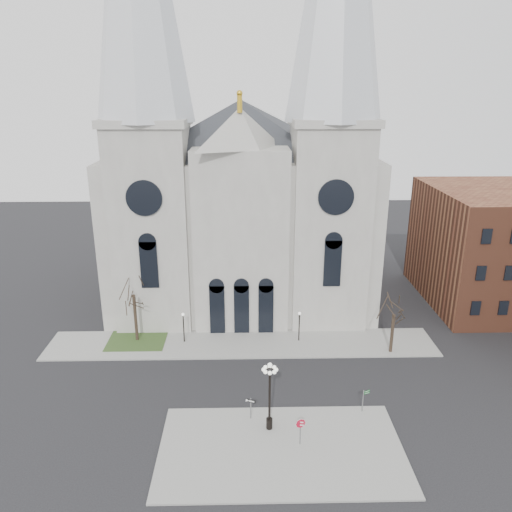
{
  "coord_description": "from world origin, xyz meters",
  "views": [
    {
      "loc": [
        0.48,
        -35.13,
        25.4
      ],
      "look_at": [
        1.43,
        8.0,
        10.73
      ],
      "focal_mm": 35.0,
      "sensor_mm": 36.0,
      "label": 1
    }
  ],
  "objects_px": {
    "stop_sign": "(301,426)",
    "globe_lamp": "(270,388)",
    "street_name_sign": "(364,399)",
    "one_way_sign": "(251,405)"
  },
  "relations": [
    {
      "from": "stop_sign",
      "to": "street_name_sign",
      "type": "height_order",
      "value": "stop_sign"
    },
    {
      "from": "stop_sign",
      "to": "street_name_sign",
      "type": "xyz_separation_m",
      "value": [
        5.61,
        3.89,
        -0.44
      ]
    },
    {
      "from": "stop_sign",
      "to": "globe_lamp",
      "type": "xyz_separation_m",
      "value": [
        -2.2,
        1.86,
        2.02
      ]
    },
    {
      "from": "stop_sign",
      "to": "street_name_sign",
      "type": "distance_m",
      "value": 6.84
    },
    {
      "from": "stop_sign",
      "to": "one_way_sign",
      "type": "distance_m",
      "value": 4.78
    },
    {
      "from": "globe_lamp",
      "to": "one_way_sign",
      "type": "distance_m",
      "value": 3.0
    },
    {
      "from": "one_way_sign",
      "to": "street_name_sign",
      "type": "bearing_deg",
      "value": 26.33
    },
    {
      "from": "globe_lamp",
      "to": "street_name_sign",
      "type": "distance_m",
      "value": 8.43
    },
    {
      "from": "globe_lamp",
      "to": "street_name_sign",
      "type": "xyz_separation_m",
      "value": [
        7.81,
        2.02,
        -2.46
      ]
    },
    {
      "from": "stop_sign",
      "to": "one_way_sign",
      "type": "height_order",
      "value": "stop_sign"
    }
  ]
}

